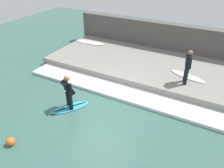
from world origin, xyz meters
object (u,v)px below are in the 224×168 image
surfboard_waiting_near (188,76)px  marker_buoy (11,141)px  surfer_riding (68,90)px  surfer_waiting_near (188,65)px  surfboard_riding (70,107)px  surfboard_spare (90,42)px

surfboard_waiting_near → marker_buoy: bearing=147.4°
surfer_riding → surfer_waiting_near: (3.53, -3.76, 0.43)m
surfboard_riding → surfboard_spare: bearing=25.8°
surfer_riding → surfboard_spare: 6.36m
surfer_waiting_near → surfboard_waiting_near: size_ratio=0.88×
surfboard_waiting_near → surfboard_riding: bearing=137.7°
surfboard_waiting_near → marker_buoy: 7.93m
surfboard_waiting_near → surfer_waiting_near: bearing=178.6°
surfer_waiting_near → marker_buoy: bearing=144.9°
surfer_riding → surfer_waiting_near: surfer_waiting_near is taller
surfboard_waiting_near → marker_buoy: (-6.68, 4.27, -0.31)m
surfboard_riding → surfboard_spare: (5.71, 2.76, 0.42)m
surfboard_riding → marker_buoy: bearing=168.9°
surfer_waiting_near → surfboard_waiting_near: 1.05m
surfer_waiting_near → surfboard_waiting_near: surfer_waiting_near is taller
surfboard_waiting_near → surfboard_spare: size_ratio=0.85×
surfer_waiting_near → marker_buoy: 7.49m
surfboard_waiting_near → surfer_riding: bearing=137.7°
surfer_waiting_near → surfboard_waiting_near: (0.63, -0.02, -0.85)m
surfer_riding → surfboard_waiting_near: (4.15, -3.78, -0.42)m
surfboard_riding → surfboard_spare: surfboard_spare is taller
surfboard_riding → surfboard_waiting_near: surfboard_waiting_near is taller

